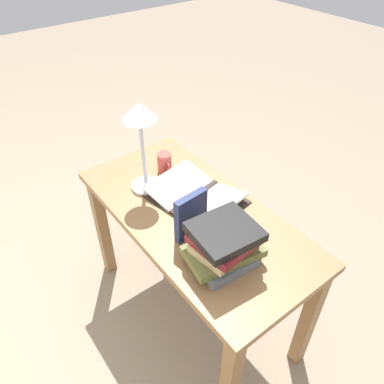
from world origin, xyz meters
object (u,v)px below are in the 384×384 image
book_standing_upright (191,215)px  reading_lamp (140,126)px  book_stack_tall (224,245)px  open_book (195,196)px  coffee_mug (165,163)px

book_standing_upright → reading_lamp: size_ratio=0.47×
book_stack_tall → reading_lamp: 0.64m
open_book → coffee_mug: (0.27, -0.01, 0.04)m
book_stack_tall → book_standing_upright: book_standing_upright is taller
book_standing_upright → coffee_mug: size_ratio=2.02×
open_book → reading_lamp: (0.21, 0.14, 0.33)m
book_stack_tall → coffee_mug: (0.64, -0.16, -0.04)m
book_stack_tall → reading_lamp: size_ratio=0.71×
book_stack_tall → reading_lamp: reading_lamp is taller
book_standing_upright → coffee_mug: bearing=-25.0°
reading_lamp → open_book: bearing=-147.5°
book_standing_upright → reading_lamp: (0.39, -0.02, 0.24)m
open_book → reading_lamp: size_ratio=1.07×
book_standing_upright → reading_lamp: 0.46m
book_standing_upright → book_stack_tall: bearing=178.3°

